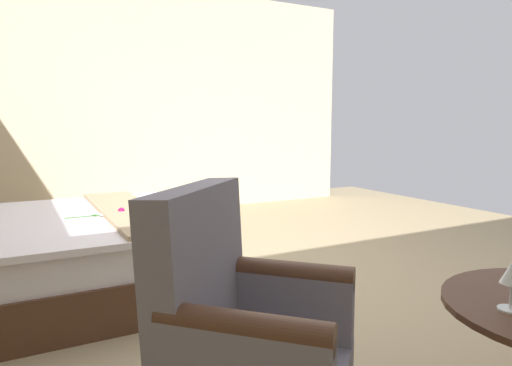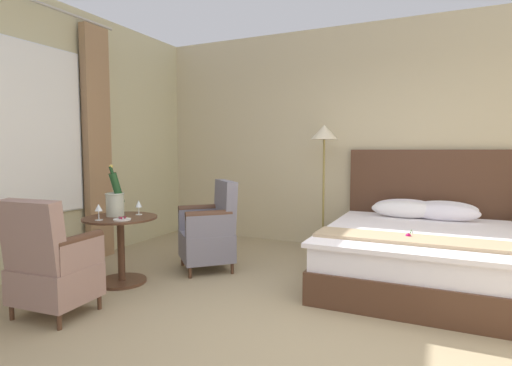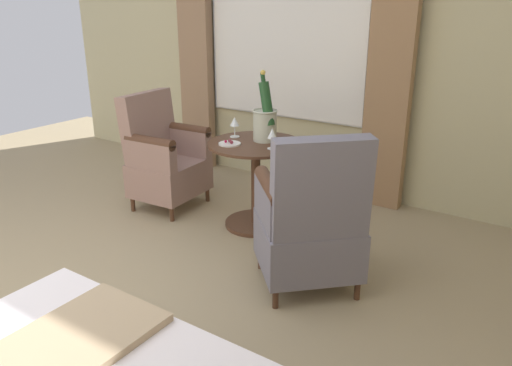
# 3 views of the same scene
# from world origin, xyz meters

# --- Properties ---
(ground_plane) EXTENTS (7.91, 7.91, 0.00)m
(ground_plane) POSITION_xyz_m (0.00, 0.00, 0.00)
(ground_plane) COLOR tan
(wall_far_side) EXTENTS (0.12, 5.71, 2.99)m
(wall_far_side) POSITION_xyz_m (3.26, 0.00, 1.49)
(wall_far_side) COLOR #C5B392
(wall_far_side) RESTS_ON ground
(bed) EXTENTS (1.85, 2.23, 1.34)m
(bed) POSITION_xyz_m (0.56, 1.74, 0.33)
(bed) COLOR #4C2F1F
(bed) RESTS_ON ground
(wine_glass_near_edge) EXTENTS (0.07, 0.07, 0.15)m
(wine_glass_near_edge) POSITION_xyz_m (-2.08, 0.55, 0.77)
(wine_glass_near_edge) COLOR white
(wine_glass_near_edge) RESTS_ON side_table_round
(armchair_by_window) EXTENTS (0.79, 0.79, 0.99)m
(armchair_by_window) POSITION_xyz_m (-1.58, 1.13, 0.43)
(armchair_by_window) COLOR #4C2F1F
(armchair_by_window) RESTS_ON ground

